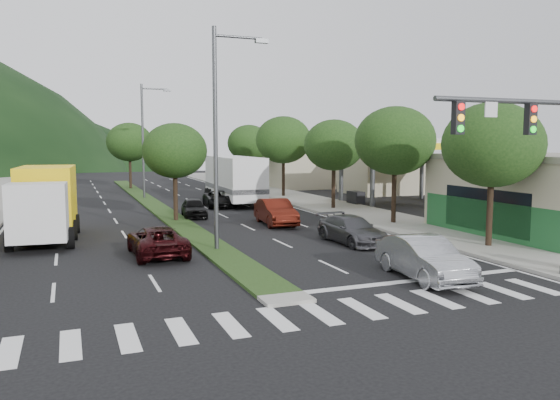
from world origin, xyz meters
name	(u,v)px	position (x,y,z in m)	size (l,w,h in m)	color
ground	(281,297)	(0.00, 0.00, 0.00)	(160.00, 160.00, 0.00)	black
sidewalk_right	(311,202)	(12.50, 25.00, 0.07)	(5.00, 90.00, 0.15)	gray
median	(153,204)	(0.00, 28.00, 0.06)	(1.60, 56.00, 0.12)	#1E3312
crosswalk	(306,315)	(0.00, -2.00, 0.01)	(19.00, 2.20, 0.01)	silver
traffic_signal	(540,151)	(9.03, -1.54, 4.65)	(6.12, 0.40, 7.00)	#47494C
storefront_right	(552,197)	(18.00, 6.00, 2.00)	(9.00, 10.00, 4.00)	#B1AC8D
gas_canopy	(400,146)	(19.00, 22.00, 4.65)	(12.20, 8.20, 5.25)	silver
bldg_right_far	(299,162)	(19.50, 44.00, 2.60)	(10.00, 16.00, 5.20)	#B1AC8D
tree_r_a	(492,145)	(12.00, 4.00, 4.82)	(4.60, 4.60, 6.63)	black
tree_r_b	(395,141)	(12.00, 12.00, 5.04)	(4.80, 4.80, 6.94)	black
tree_r_c	(334,145)	(12.00, 20.00, 4.75)	(4.40, 4.40, 6.48)	black
tree_r_d	(283,140)	(12.00, 30.00, 5.18)	(5.00, 5.00, 7.17)	black
tree_r_e	(249,143)	(12.00, 40.00, 4.89)	(4.60, 4.60, 6.71)	black
tree_med_near	(175,151)	(0.00, 18.00, 4.43)	(4.00, 4.00, 6.02)	black
tree_med_far	(129,142)	(0.00, 44.00, 5.01)	(4.80, 4.80, 6.94)	black
streetlight_near	(220,128)	(0.21, 8.00, 5.58)	(2.60, 0.25, 10.00)	#47494C
streetlight_mid	(145,135)	(0.21, 33.00, 5.58)	(2.60, 0.25, 10.00)	#47494C
sedan_silver	(424,258)	(5.69, 0.30, 0.77)	(1.63, 4.67, 1.54)	#A5A8AD
suv_maroon	(157,241)	(-2.68, 7.97, 0.65)	(2.17, 4.70, 1.31)	black
car_queue_a	(194,208)	(1.50, 19.60, 0.64)	(1.51, 3.75, 1.28)	black
car_queue_b	(352,230)	(6.69, 7.53, 0.67)	(1.87, 4.60, 1.34)	#424146
car_queue_c	(276,212)	(5.39, 14.60, 0.77)	(1.63, 4.69, 1.54)	#53160D
car_queue_d	(219,199)	(4.57, 24.60, 0.63)	(2.08, 4.51, 1.25)	black
box_truck	(46,206)	(-7.31, 13.94, 1.75)	(3.34, 7.66, 3.69)	silver
motorhome	(234,179)	(6.43, 26.83, 2.02)	(3.45, 10.00, 3.80)	silver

